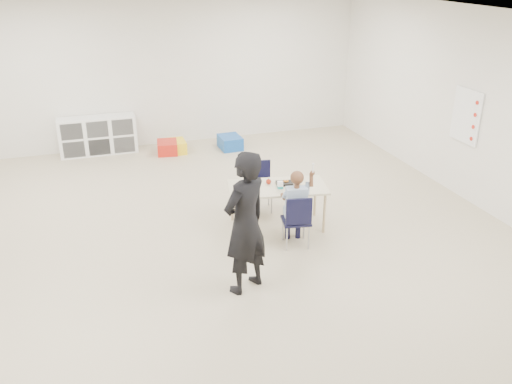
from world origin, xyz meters
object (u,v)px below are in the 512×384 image
object	(u,v)px
cubby_shelf	(98,135)
adult	(245,223)
table	(277,206)
chair_near	(296,220)
child	(297,205)

from	to	relation	value
cubby_shelf	adult	size ratio (longest dim) A/B	0.86
table	chair_near	xyz separation A→B (m)	(0.05, -0.56, 0.06)
cubby_shelf	table	bearing A→B (deg)	-61.02
child	cubby_shelf	size ratio (longest dim) A/B	0.81
cubby_shelf	adult	distance (m)	5.36
table	chair_near	bearing A→B (deg)	-74.64
cubby_shelf	adult	xyz separation A→B (m)	(1.29, -5.18, 0.46)
child	cubby_shelf	bearing A→B (deg)	126.85
table	adult	distance (m)	1.65
table	cubby_shelf	xyz separation A→B (m)	(-2.14, 3.87, 0.05)
table	child	bearing A→B (deg)	-74.64
child	cubby_shelf	distance (m)	4.95
child	adult	world-z (taller)	adult
cubby_shelf	adult	world-z (taller)	adult
child	chair_near	bearing A→B (deg)	-169.44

